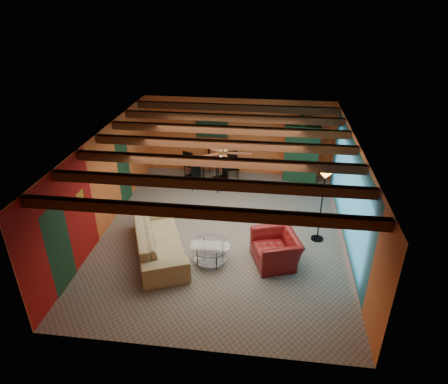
# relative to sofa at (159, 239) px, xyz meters

# --- Properties ---
(room) EXTENTS (6.52, 8.01, 2.71)m
(room) POSITION_rel_sofa_xyz_m (1.48, 1.22, 1.95)
(room) COLOR gray
(room) RESTS_ON ground
(sofa) EXTENTS (2.08, 3.00, 0.82)m
(sofa) POSITION_rel_sofa_xyz_m (0.00, 0.00, 0.00)
(sofa) COLOR tan
(sofa) RESTS_ON ground
(armchair) EXTENTS (1.33, 1.42, 0.75)m
(armchair) POSITION_rel_sofa_xyz_m (2.92, -0.03, -0.03)
(armchair) COLOR maroon
(armchair) RESTS_ON ground
(coffee_table) EXTENTS (1.13, 1.13, 0.50)m
(coffee_table) POSITION_rel_sofa_xyz_m (1.34, -0.22, -0.16)
(coffee_table) COLOR silver
(coffee_table) RESTS_ON ground
(dining_table) EXTENTS (2.36, 2.36, 1.00)m
(dining_table) POSITION_rel_sofa_xyz_m (0.63, 4.27, 0.09)
(dining_table) COLOR silver
(dining_table) RESTS_ON ground
(armoire) EXTENTS (1.15, 0.67, 1.92)m
(armoire) POSITION_rel_sofa_xyz_m (3.68, 4.81, 0.55)
(armoire) COLOR maroon
(armoire) RESTS_ON ground
(floor_lamp) EXTENTS (0.42, 0.42, 2.04)m
(floor_lamp) POSITION_rel_sofa_xyz_m (4.03, 1.10, 0.61)
(floor_lamp) COLOR black
(floor_lamp) RESTS_ON ground
(ceiling_fan) EXTENTS (1.50, 1.50, 0.44)m
(ceiling_fan) POSITION_rel_sofa_xyz_m (1.48, 1.11, 1.95)
(ceiling_fan) COLOR #472614
(ceiling_fan) RESTS_ON ceiling
(painting) EXTENTS (1.05, 0.03, 0.65)m
(painting) POSITION_rel_sofa_xyz_m (0.58, 5.07, 1.24)
(painting) COLOR black
(painting) RESTS_ON wall_back
(potted_plant) EXTENTS (0.56, 0.52, 0.50)m
(potted_plant) POSITION_rel_sofa_xyz_m (3.68, 4.81, 1.76)
(potted_plant) COLOR #26661E
(potted_plant) RESTS_ON armoire
(vase) EXTENTS (0.26, 0.26, 0.21)m
(vase) POSITION_rel_sofa_xyz_m (0.63, 4.27, 0.70)
(vase) COLOR orange
(vase) RESTS_ON dining_table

